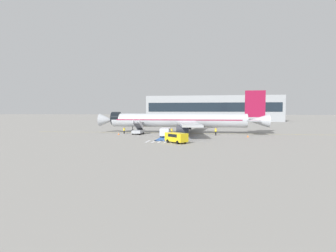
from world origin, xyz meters
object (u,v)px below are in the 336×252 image
at_px(service_van_1, 165,131).
at_px(terminal_building, 213,109).
at_px(ground_crew_1, 172,131).
at_px(traffic_cone_1, 119,134).
at_px(ground_crew_0, 216,131).
at_px(ground_crew_2, 124,130).
at_px(service_van_0, 176,137).
at_px(airliner, 181,120).
at_px(boarding_stairs_forward, 138,130).
at_px(fuel_tanker, 200,122).
at_px(traffic_cone_0, 248,136).

height_order(service_van_1, terminal_building, terminal_building).
distance_m(ground_crew_1, traffic_cone_1, 13.13).
relative_size(ground_crew_0, ground_crew_2, 1.12).
relative_size(service_van_0, service_van_1, 0.81).
bearing_deg(ground_crew_0, service_van_1, -145.75).
height_order(airliner, traffic_cone_1, airliner).
distance_m(boarding_stairs_forward, fuel_tanker, 32.70).
height_order(traffic_cone_1, terminal_building, terminal_building).
bearing_deg(terminal_building, traffic_cone_1, -105.27).
distance_m(service_van_0, service_van_1, 12.32).
relative_size(fuel_tanker, traffic_cone_0, 21.09).
bearing_deg(service_van_1, service_van_0, -75.56).
relative_size(airliner, ground_crew_2, 26.34).
height_order(service_van_0, traffic_cone_0, service_van_0).
relative_size(boarding_stairs_forward, ground_crew_0, 2.81).
distance_m(airliner, ground_crew_2, 14.88).
bearing_deg(fuel_tanker, service_van_0, -2.03).
height_order(airliner, service_van_1, airliner).
distance_m(ground_crew_2, traffic_cone_0, 30.12).
xyz_separation_m(service_van_0, service_van_1, (-4.04, 11.64, 0.02)).
height_order(airliner, terminal_building, terminal_building).
height_order(boarding_stairs_forward, service_van_0, boarding_stairs_forward).
bearing_deg(boarding_stairs_forward, terminal_building, 75.67).
bearing_deg(traffic_cone_0, boarding_stairs_forward, 172.51).
xyz_separation_m(airliner, service_van_0, (1.45, -20.84, -2.21)).
height_order(boarding_stairs_forward, ground_crew_2, boarding_stairs_forward).
distance_m(airliner, ground_crew_1, 4.83).
height_order(ground_crew_0, traffic_cone_0, ground_crew_0).
height_order(service_van_1, traffic_cone_1, service_van_1).
height_order(airliner, traffic_cone_0, airliner).
height_order(boarding_stairs_forward, service_van_1, boarding_stairs_forward).
bearing_deg(service_van_1, ground_crew_2, 152.40).
relative_size(ground_crew_2, traffic_cone_0, 3.30).
bearing_deg(boarding_stairs_forward, ground_crew_0, -2.53).
relative_size(airliner, boarding_stairs_forward, 8.41).
bearing_deg(fuel_tanker, traffic_cone_0, 21.05).
height_order(ground_crew_1, terminal_building, terminal_building).
distance_m(service_van_0, traffic_cone_0, 19.33).
bearing_deg(terminal_building, boarding_stairs_forward, -102.91).
relative_size(service_van_0, ground_crew_0, 2.44).
relative_size(service_van_1, ground_crew_1, 3.59).
height_order(ground_crew_0, ground_crew_2, ground_crew_0).
height_order(fuel_tanker, ground_crew_0, fuel_tanker).
xyz_separation_m(ground_crew_0, ground_crew_1, (-10.75, 1.22, -0.19)).
distance_m(service_van_1, ground_crew_0, 12.25).
bearing_deg(service_van_1, terminal_building, 77.81).
bearing_deg(terminal_building, service_van_0, -94.34).
xyz_separation_m(boarding_stairs_forward, service_van_1, (7.68, -4.63, 0.20)).
relative_size(ground_crew_0, ground_crew_1, 1.19).
distance_m(boarding_stairs_forward, service_van_0, 20.05).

